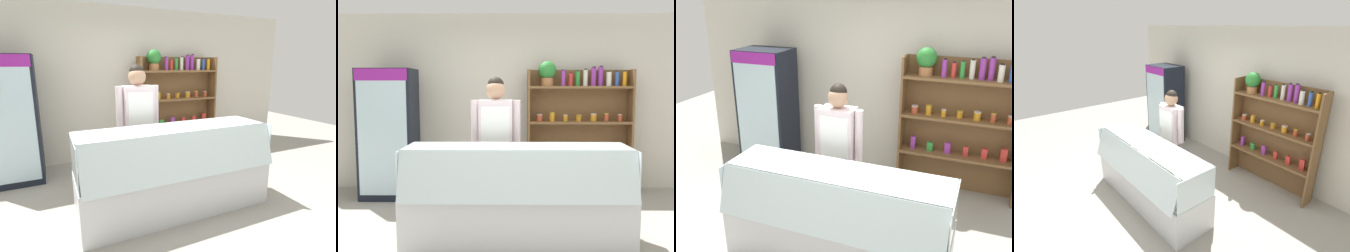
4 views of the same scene
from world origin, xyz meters
TOP-DOWN VIEW (x-y plane):
  - ground_plane at (0.00, 0.00)m, footprint 12.00×12.00m
  - back_wall at (0.00, 2.15)m, footprint 6.80×0.10m
  - drinks_fridge at (-1.98, 1.60)m, footprint 0.76×0.58m
  - shelving_unit at (0.74, 1.85)m, footprint 1.54×0.29m
  - deli_display_case at (-0.17, -0.05)m, footprint 2.25×0.74m
  - shop_clerk at (-0.40, 0.58)m, footprint 0.57×0.25m

SIDE VIEW (x-z plane):
  - ground_plane at x=0.00m, z-range 0.00..0.00m
  - deli_display_case at x=-0.17m, z-range -0.19..0.82m
  - drinks_fridge at x=-1.98m, z-range 0.00..1.85m
  - shop_clerk at x=-0.40m, z-range 0.16..1.87m
  - shelving_unit at x=0.74m, z-range 0.14..2.10m
  - back_wall at x=0.00m, z-range 0.00..2.70m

